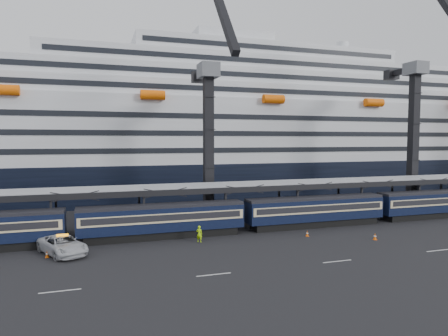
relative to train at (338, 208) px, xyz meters
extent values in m
plane|color=black|center=(4.65, -10.00, -2.20)|extent=(260.00, 260.00, 0.00)
cube|color=beige|center=(-33.35, -14.00, -2.19)|extent=(3.00, 0.15, 0.02)
cube|color=beige|center=(-21.35, -14.00, -2.19)|extent=(3.00, 0.15, 0.02)
cube|color=beige|center=(-9.35, -14.00, -2.19)|extent=(3.00, 0.15, 0.02)
cube|color=beige|center=(2.65, -14.00, -2.19)|extent=(3.00, 0.15, 0.02)
cube|color=black|center=(-23.35, 0.00, -1.75)|extent=(17.48, 2.40, 0.90)
cube|color=black|center=(-23.35, 0.00, 0.05)|extent=(19.00, 2.80, 2.70)
cube|color=beige|center=(-23.35, 0.00, 0.35)|extent=(18.62, 2.92, 1.05)
cube|color=black|center=(-23.35, 0.00, 0.40)|extent=(17.86, 2.98, 0.70)
cube|color=black|center=(-23.35, 0.00, 1.55)|extent=(19.00, 2.50, 0.35)
cube|color=black|center=(-3.35, 0.00, -1.75)|extent=(17.48, 2.40, 0.90)
cube|color=black|center=(-3.35, 0.00, 0.05)|extent=(19.00, 2.80, 2.70)
cube|color=beige|center=(-3.35, 0.00, 0.35)|extent=(18.62, 2.92, 1.05)
cube|color=black|center=(-3.35, 0.00, 0.40)|extent=(17.86, 2.98, 0.70)
cube|color=black|center=(-3.35, 0.00, 1.55)|extent=(19.00, 2.50, 0.35)
cube|color=black|center=(16.65, 0.00, -1.75)|extent=(17.48, 2.40, 0.90)
cube|color=black|center=(16.65, 0.00, 0.05)|extent=(19.00, 2.80, 2.70)
cube|color=beige|center=(16.65, 0.00, 0.35)|extent=(18.62, 2.92, 1.05)
cube|color=black|center=(16.65, 0.00, 0.40)|extent=(17.86, 2.98, 0.70)
cube|color=black|center=(16.65, 0.00, 1.55)|extent=(19.00, 2.50, 0.35)
cube|color=#909398|center=(4.65, 4.00, 3.20)|extent=(130.00, 6.00, 0.25)
cube|color=black|center=(4.65, 1.00, 2.90)|extent=(130.00, 0.25, 0.70)
cube|color=black|center=(4.65, 7.00, 2.90)|extent=(130.00, 0.25, 0.70)
cube|color=black|center=(-35.35, 1.20, 0.50)|extent=(0.25, 0.25, 5.40)
cube|color=black|center=(-35.35, 6.80, 0.50)|extent=(0.25, 0.25, 5.40)
cube|color=black|center=(-25.35, 1.20, 0.50)|extent=(0.25, 0.25, 5.40)
cube|color=black|center=(-25.35, 6.80, 0.50)|extent=(0.25, 0.25, 5.40)
cube|color=black|center=(-15.35, 1.20, 0.50)|extent=(0.25, 0.25, 5.40)
cube|color=black|center=(-15.35, 6.80, 0.50)|extent=(0.25, 0.25, 5.40)
cube|color=black|center=(-5.35, 1.20, 0.50)|extent=(0.25, 0.25, 5.40)
cube|color=black|center=(-5.35, 6.80, 0.50)|extent=(0.25, 0.25, 5.40)
cube|color=black|center=(4.65, 1.20, 0.50)|extent=(0.25, 0.25, 5.40)
cube|color=black|center=(4.65, 6.80, 0.50)|extent=(0.25, 0.25, 5.40)
cube|color=black|center=(14.65, 1.20, 0.50)|extent=(0.25, 0.25, 5.40)
cube|color=black|center=(14.65, 6.80, 0.50)|extent=(0.25, 0.25, 5.40)
cube|color=black|center=(24.65, 6.80, 0.50)|extent=(0.25, 0.25, 5.40)
cube|color=black|center=(4.65, 36.00, 1.30)|extent=(200.00, 28.00, 7.00)
cube|color=silver|center=(4.65, 36.00, 10.80)|extent=(190.00, 26.88, 12.00)
cube|color=silver|center=(4.65, 36.00, 18.30)|extent=(160.00, 24.64, 3.00)
cube|color=black|center=(4.65, 23.63, 18.30)|extent=(153.60, 0.12, 0.90)
cube|color=silver|center=(4.65, 36.00, 21.30)|extent=(124.00, 21.84, 3.00)
cube|color=black|center=(4.65, 25.03, 21.30)|extent=(119.04, 0.12, 0.90)
cube|color=silver|center=(4.65, 36.00, 24.30)|extent=(90.00, 19.04, 3.00)
cube|color=black|center=(4.65, 26.43, 24.30)|extent=(86.40, 0.12, 0.90)
cube|color=silver|center=(4.65, 36.00, 27.30)|extent=(56.00, 16.24, 3.00)
cube|color=black|center=(4.65, 27.83, 27.30)|extent=(53.76, 0.12, 0.90)
cube|color=silver|center=(-3.35, 36.00, 29.80)|extent=(16.00, 12.00, 2.50)
cylinder|color=silver|center=(24.65, 36.00, 30.30)|extent=(2.80, 2.80, 3.00)
cylinder|color=#F75F07|center=(-43.35, 21.96, 16.60)|extent=(4.00, 1.60, 1.60)
cylinder|color=#F75F07|center=(-21.35, 21.96, 16.60)|extent=(4.00, 1.60, 1.60)
cylinder|color=#F75F07|center=(0.65, 21.96, 16.60)|extent=(4.00, 1.60, 1.60)
cylinder|color=#F75F07|center=(22.65, 21.96, 16.60)|extent=(4.00, 1.60, 1.60)
cube|color=#515359|center=(-15.35, 9.00, -1.20)|extent=(4.50, 4.50, 2.00)
cube|color=black|center=(-15.35, 9.00, 8.80)|extent=(1.30, 1.30, 18.00)
cube|color=#515359|center=(-15.35, 9.00, 18.80)|extent=(2.60, 3.20, 2.00)
cube|color=black|center=(-15.35, 3.21, 25.69)|extent=(0.90, 12.26, 14.37)
cube|color=black|center=(-15.35, 11.52, 18.80)|extent=(0.90, 5.04, 0.90)
cube|color=black|center=(-15.35, 14.04, 18.60)|extent=(2.20, 1.60, 1.60)
cube|color=#515359|center=(19.65, 8.00, -1.20)|extent=(4.50, 4.50, 2.00)
cube|color=black|center=(19.65, 8.00, 9.80)|extent=(1.30, 1.30, 20.00)
cube|color=#515359|center=(19.65, 8.00, 20.80)|extent=(2.60, 3.20, 2.00)
cube|color=black|center=(19.65, 2.26, 28.99)|extent=(0.90, 12.21, 16.90)
cube|color=black|center=(19.65, 10.80, 20.80)|extent=(0.90, 5.60, 0.90)
cube|color=black|center=(19.65, 13.60, 20.60)|extent=(2.20, 1.60, 1.60)
imported|color=#B4B6BB|center=(-33.90, -3.61, -1.28)|extent=(5.65, 7.31, 1.84)
imported|color=#AEEF0C|center=(-19.85, -3.19, -1.28)|extent=(0.81, 0.75, 1.85)
cube|color=#F75F07|center=(-35.25, -4.40, -2.18)|extent=(0.35, 0.35, 0.04)
cone|color=#F75F07|center=(-35.25, -4.40, -1.83)|extent=(0.30, 0.30, 0.67)
cylinder|color=white|center=(-35.25, -4.40, -1.83)|extent=(0.25, 0.25, 0.11)
cube|color=#F75F07|center=(-7.09, -4.48, -2.18)|extent=(0.34, 0.34, 0.04)
cone|color=#F75F07|center=(-7.09, -4.48, -1.85)|extent=(0.28, 0.28, 0.64)
cylinder|color=white|center=(-7.09, -4.48, -1.85)|extent=(0.24, 0.24, 0.11)
cube|color=#F75F07|center=(-0.60, -8.30, -2.18)|extent=(0.39, 0.39, 0.04)
cone|color=#F75F07|center=(-0.60, -8.30, -1.79)|extent=(0.33, 0.33, 0.74)
cylinder|color=white|center=(-0.60, -8.30, -1.79)|extent=(0.28, 0.28, 0.12)
camera|label=1|loc=(-30.59, -45.47, 9.08)|focal=32.00mm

